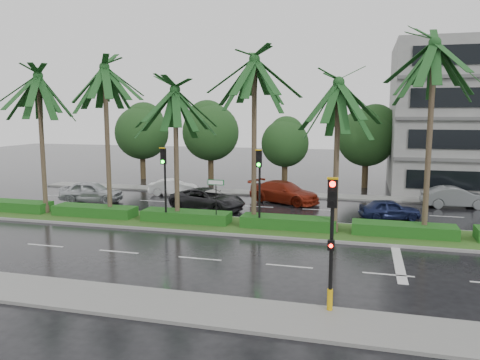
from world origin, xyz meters
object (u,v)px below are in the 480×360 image
(car_blue, at_px, (390,209))
(car_silver, at_px, (92,192))
(car_red, at_px, (284,192))
(car_grey, at_px, (455,197))
(car_white, at_px, (173,187))
(street_sign, at_px, (216,191))
(car_darkgrey, at_px, (208,199))
(signal_near, at_px, (331,239))
(signal_median_left, at_px, (164,174))

(car_blue, bearing_deg, car_silver, 74.89)
(car_red, bearing_deg, car_grey, -60.49)
(car_silver, distance_m, car_blue, 20.57)
(car_white, height_order, car_red, car_red)
(street_sign, height_order, car_darkgrey, street_sign)
(signal_near, distance_m, car_darkgrey, 17.16)
(signal_median_left, height_order, car_red, signal_median_left)
(car_silver, bearing_deg, signal_near, -138.42)
(signal_near, xyz_separation_m, car_grey, (7.00, 19.61, -1.79))
(car_silver, bearing_deg, car_grey, -88.27)
(car_silver, relative_size, car_white, 1.18)
(signal_near, distance_m, car_blue, 15.05)
(signal_near, xyz_separation_m, car_blue, (2.50, 14.72, -1.89))
(signal_near, xyz_separation_m, car_silver, (-18.07, 14.88, -1.74))
(street_sign, bearing_deg, car_red, 73.86)
(car_white, relative_size, car_darkgrey, 0.73)
(car_silver, height_order, car_white, car_silver)
(car_red, distance_m, car_grey, 11.65)
(signal_near, distance_m, car_grey, 20.90)
(car_blue, bearing_deg, street_sign, 102.38)
(car_blue, relative_size, car_grey, 0.83)
(signal_near, bearing_deg, car_silver, 140.52)
(car_silver, xyz_separation_m, car_darkgrey, (9.00, -0.43, -0.04))
(street_sign, bearing_deg, car_darkgrey, 114.32)
(car_white, relative_size, car_grey, 0.87)
(street_sign, distance_m, car_blue, 10.77)
(street_sign, distance_m, car_red, 8.84)
(signal_median_left, bearing_deg, car_blue, 21.92)
(car_silver, height_order, car_blue, car_silver)
(street_sign, xyz_separation_m, car_white, (-6.57, 9.34, -1.50))
(car_silver, bearing_deg, car_white, -55.09)
(car_silver, xyz_separation_m, car_grey, (25.07, 4.72, -0.05))
(street_sign, height_order, car_red, street_sign)
(signal_median_left, distance_m, car_blue, 13.68)
(car_white, bearing_deg, car_grey, -103.73)
(signal_near, bearing_deg, car_blue, 80.36)
(car_silver, height_order, car_darkgrey, car_silver)
(signal_median_left, xyz_separation_m, car_grey, (17.00, 9.92, -2.28))
(street_sign, distance_m, car_darkgrey, 5.22)
(car_white, bearing_deg, car_silver, 119.00)
(car_white, height_order, car_blue, car_white)
(signal_median_left, bearing_deg, car_white, 110.57)
(signal_near, distance_m, car_red, 18.91)
(signal_median_left, xyz_separation_m, street_sign, (3.00, 0.18, -0.87))
(signal_median_left, height_order, street_sign, signal_median_left)
(signal_near, relative_size, street_sign, 1.68)
(car_red, height_order, car_grey, car_red)
(street_sign, xyz_separation_m, car_silver, (-11.07, 5.01, -1.36))
(street_sign, distance_m, car_white, 11.52)
(car_blue, bearing_deg, signal_near, 155.71)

